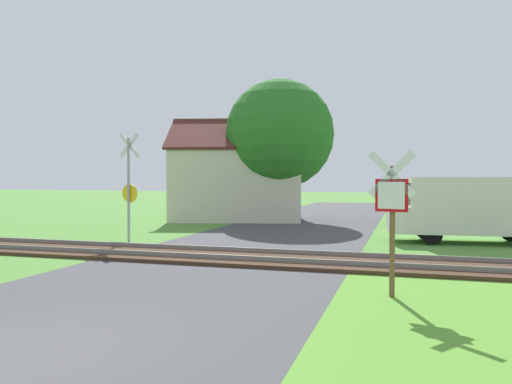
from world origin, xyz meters
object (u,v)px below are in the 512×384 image
at_px(stop_sign_near, 392,210).
at_px(tree_center, 280,134).
at_px(crossing_sign_far, 129,183).
at_px(house, 238,182).
at_px(mail_truck, 467,207).

height_order(stop_sign_near, tree_center, tree_center).
relative_size(crossing_sign_far, tree_center, 0.52).
distance_m(house, mail_truck, 12.90).
bearing_deg(mail_truck, crossing_sign_far, 100.01).
relative_size(stop_sign_near, tree_center, 0.37).
bearing_deg(tree_center, mail_truck, -39.30).
height_order(crossing_sign_far, house, house).
bearing_deg(house, mail_truck, -47.71).
relative_size(stop_sign_near, crossing_sign_far, 0.71).
xyz_separation_m(stop_sign_near, house, (-8.44, 16.03, 0.42)).
relative_size(tree_center, mail_truck, 1.45).
distance_m(crossing_sign_far, mail_truck, 11.60).
bearing_deg(stop_sign_near, house, -47.94).
distance_m(stop_sign_near, tree_center, 16.97).
relative_size(stop_sign_near, mail_truck, 0.53).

